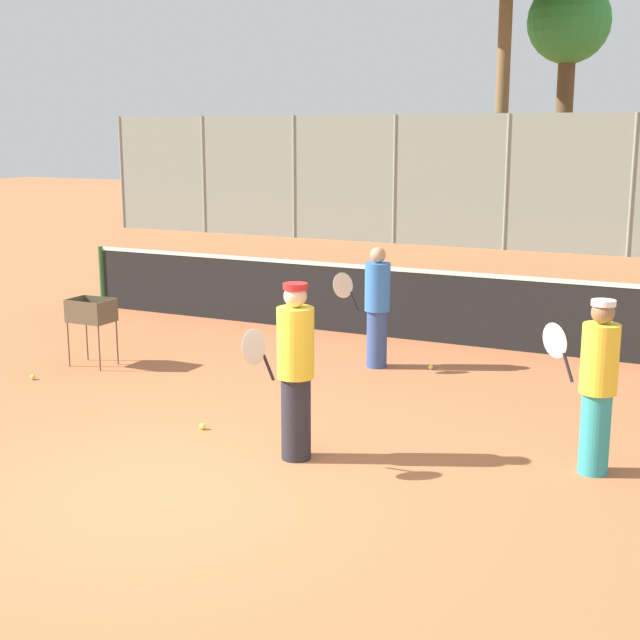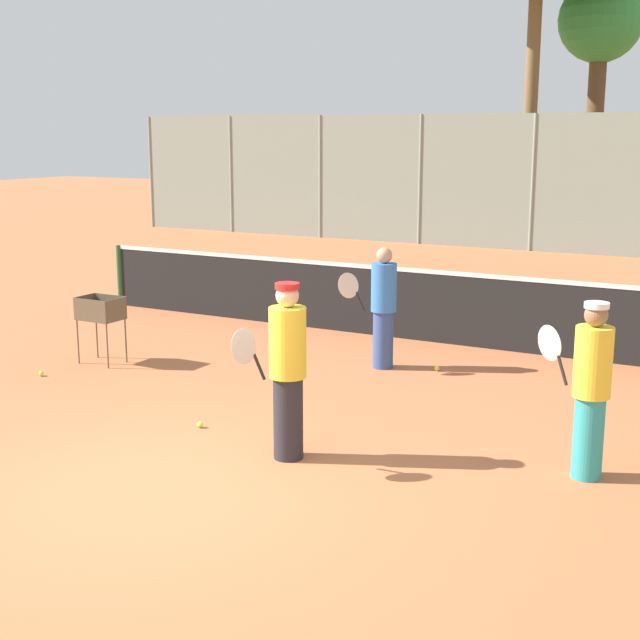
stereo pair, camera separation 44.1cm
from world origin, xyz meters
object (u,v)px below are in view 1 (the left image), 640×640
object	(u,v)px
player_red_cap	(376,306)
player_yellow_shirt	(597,384)
player_white_outfit	(295,369)
ball_cart	(92,316)
tennis_net	(421,304)

from	to	relation	value
player_red_cap	player_yellow_shirt	distance (m)	4.08
player_white_outfit	ball_cart	bearing A→B (deg)	-99.07
player_white_outfit	tennis_net	bearing A→B (deg)	-157.44
tennis_net	player_red_cap	world-z (taller)	player_red_cap
tennis_net	ball_cart	size ratio (longest dim) A/B	13.29
player_red_cap	ball_cart	distance (m)	3.72
player_yellow_shirt	player_white_outfit	bearing A→B (deg)	48.18
tennis_net	player_yellow_shirt	bearing A→B (deg)	-53.14
tennis_net	player_red_cap	size ratio (longest dim) A/B	7.51
player_yellow_shirt	player_red_cap	bearing A→B (deg)	-9.27
ball_cart	tennis_net	bearing A→B (deg)	43.77
player_white_outfit	ball_cart	xyz separation A→B (m)	(-3.97, 1.86, -0.21)
player_white_outfit	player_yellow_shirt	size ratio (longest dim) A/B	1.05
player_yellow_shirt	ball_cart	distance (m)	6.63
player_yellow_shirt	tennis_net	bearing A→B (deg)	-23.63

